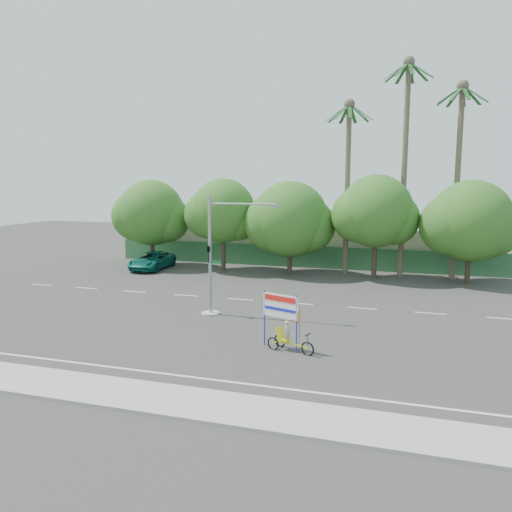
# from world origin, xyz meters

# --- Properties ---
(ground) EXTENTS (120.00, 120.00, 0.00)m
(ground) POSITION_xyz_m (0.00, 0.00, 0.00)
(ground) COLOR #33302D
(ground) RESTS_ON ground
(sidewalk_near) EXTENTS (50.00, 2.40, 0.12)m
(sidewalk_near) POSITION_xyz_m (0.00, -7.50, 0.06)
(sidewalk_near) COLOR gray
(sidewalk_near) RESTS_ON ground
(fence) EXTENTS (38.00, 0.08, 2.00)m
(fence) POSITION_xyz_m (0.00, 21.50, 1.00)
(fence) COLOR #336B3D
(fence) RESTS_ON ground
(building_left) EXTENTS (12.00, 8.00, 4.00)m
(building_left) POSITION_xyz_m (-10.00, 26.00, 2.00)
(building_left) COLOR beige
(building_left) RESTS_ON ground
(building_right) EXTENTS (14.00, 8.00, 3.60)m
(building_right) POSITION_xyz_m (8.00, 26.00, 1.80)
(building_right) COLOR beige
(building_right) RESTS_ON ground
(tree_far_left) EXTENTS (7.14, 6.00, 7.96)m
(tree_far_left) POSITION_xyz_m (-14.05, 18.00, 4.76)
(tree_far_left) COLOR #473828
(tree_far_left) RESTS_ON ground
(tree_left) EXTENTS (6.66, 5.60, 8.07)m
(tree_left) POSITION_xyz_m (-7.05, 18.00, 5.06)
(tree_left) COLOR #473828
(tree_left) RESTS_ON ground
(tree_center) EXTENTS (7.62, 6.40, 7.85)m
(tree_center) POSITION_xyz_m (-1.05, 18.00, 4.47)
(tree_center) COLOR #473828
(tree_center) RESTS_ON ground
(tree_right) EXTENTS (6.90, 5.80, 8.36)m
(tree_right) POSITION_xyz_m (5.95, 18.00, 5.24)
(tree_right) COLOR #473828
(tree_right) RESTS_ON ground
(tree_far_right) EXTENTS (7.38, 6.20, 7.94)m
(tree_far_right) POSITION_xyz_m (12.95, 18.00, 4.64)
(tree_far_right) COLOR #473828
(tree_far_right) RESTS_ON ground
(palm_tall) EXTENTS (3.73, 3.79, 17.45)m
(palm_tall) POSITION_xyz_m (8.00, 19.50, 10.46)
(palm_tall) COLOR #70604C
(palm_tall) RESTS_ON ground
(palm_mid) EXTENTS (3.73, 3.79, 15.45)m
(palm_mid) POSITION_xyz_m (12.00, 19.50, 9.40)
(palm_mid) COLOR #70604C
(palm_mid) RESTS_ON ground
(palm_short) EXTENTS (3.73, 3.79, 14.45)m
(palm_short) POSITION_xyz_m (3.50, 19.50, 8.86)
(palm_short) COLOR #70604C
(palm_short) RESTS_ON ground
(traffic_signal) EXTENTS (4.72, 1.10, 7.00)m
(traffic_signal) POSITION_xyz_m (-2.20, 3.98, 2.92)
(traffic_signal) COLOR gray
(traffic_signal) RESTS_ON ground
(trike_billboard) EXTENTS (2.66, 1.21, 2.76)m
(trike_billboard) POSITION_xyz_m (3.22, -0.89, 1.11)
(trike_billboard) COLOR black
(trike_billboard) RESTS_ON ground
(pickup_truck) EXTENTS (2.82, 5.68, 1.55)m
(pickup_truck) POSITION_xyz_m (-13.31, 16.61, 0.77)
(pickup_truck) COLOR #0D5E53
(pickup_truck) RESTS_ON ground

